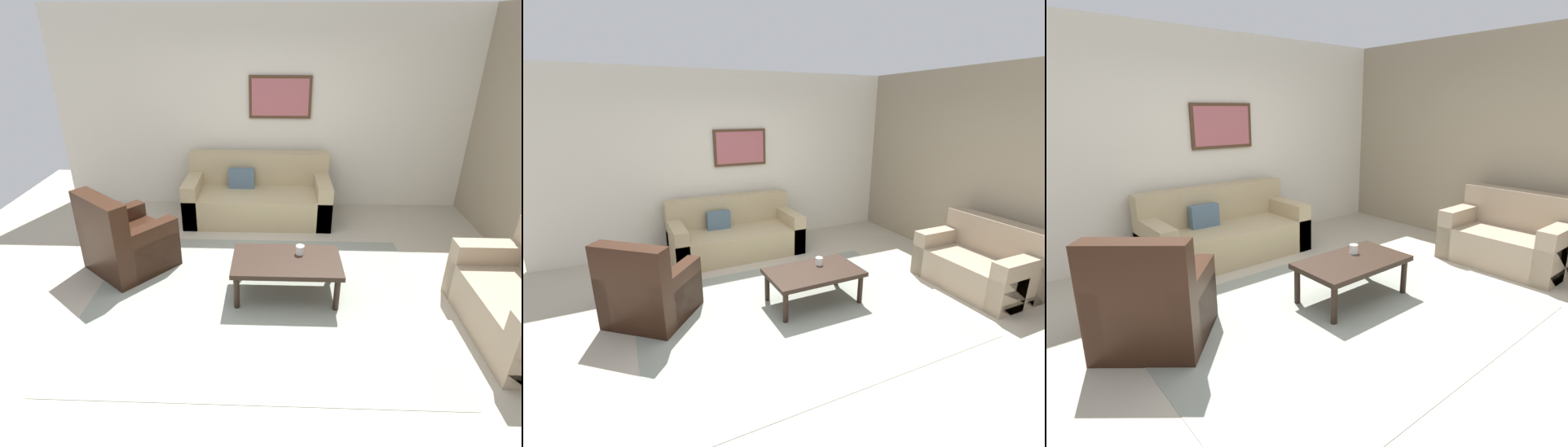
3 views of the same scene
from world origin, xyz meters
The scene contains 8 objects.
ground_plane centered at (0.00, 0.00, 0.00)m, with size 8.00×8.00×0.00m, color #B2A893.
rear_partition centered at (0.00, 2.60, 1.40)m, with size 6.00×0.12×2.80m, color silver.
area_rug centered at (0.00, 0.00, 0.00)m, with size 3.41×2.59×0.01m, color gray.
couch_main centered at (-0.08, 2.09, 0.30)m, with size 2.01×0.93×0.88m.
armchair_leather centered at (-1.52, 0.57, 0.31)m, with size 1.13×1.13×0.95m.
coffee_table centered at (0.30, 0.15, 0.36)m, with size 1.10×0.64×0.41m.
cup centered at (0.44, 0.27, 0.46)m, with size 0.09×0.09×0.09m, color white.
framed_artwork centered at (0.22, 2.51, 1.62)m, with size 0.87×0.04×0.58m.
Camera 1 is at (0.17, -3.46, 2.58)m, focal length 28.55 mm.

